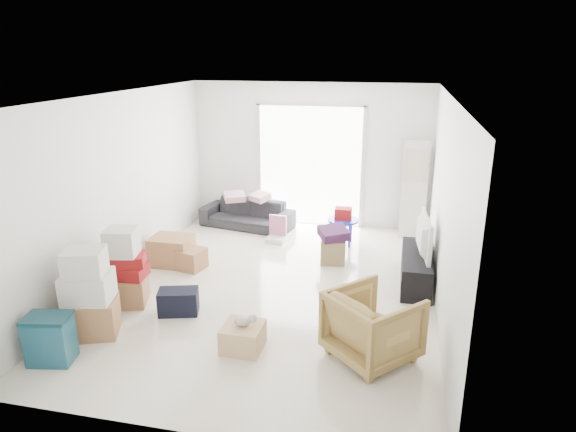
% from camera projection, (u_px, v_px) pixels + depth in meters
% --- Properties ---
extents(room_shell, '(4.98, 6.48, 3.18)m').
position_uv_depth(room_shell, '(271.00, 197.00, 6.93)').
color(room_shell, white).
rests_on(room_shell, ground).
extents(sliding_door, '(2.10, 0.04, 2.33)m').
position_uv_depth(sliding_door, '(310.00, 161.00, 9.73)').
color(sliding_door, white).
rests_on(sliding_door, room_shell).
extents(ac_tower, '(0.45, 0.30, 1.75)m').
position_uv_depth(ac_tower, '(414.00, 190.00, 9.14)').
color(ac_tower, silver).
rests_on(ac_tower, room_shell).
extents(tv_console, '(0.42, 1.38, 0.46)m').
position_uv_depth(tv_console, '(416.00, 268.00, 7.44)').
color(tv_console, black).
rests_on(tv_console, room_shell).
extents(television, '(0.64, 1.02, 0.13)m').
position_uv_depth(television, '(418.00, 250.00, 7.35)').
color(television, black).
rests_on(television, tv_console).
extents(sofa, '(1.83, 0.85, 0.69)m').
position_uv_depth(sofa, '(247.00, 210.00, 9.80)').
color(sofa, '#29292E').
rests_on(sofa, room_shell).
extents(pillow_left, '(0.47, 0.44, 0.12)m').
position_uv_depth(pillow_left, '(234.00, 189.00, 9.68)').
color(pillow_left, '#E2A4AC').
rests_on(pillow_left, sofa).
extents(pillow_right, '(0.41, 0.40, 0.11)m').
position_uv_depth(pillow_right, '(260.00, 190.00, 9.67)').
color(pillow_right, '#E2A4AC').
rests_on(pillow_right, sofa).
extents(armchair, '(1.14, 1.14, 0.86)m').
position_uv_depth(armchair, '(373.00, 323.00, 5.56)').
color(armchair, tan).
rests_on(armchair, room_shell).
extents(storage_bins, '(0.53, 0.42, 0.55)m').
position_uv_depth(storage_bins, '(50.00, 339.00, 5.54)').
color(storage_bins, '#194F64').
rests_on(storage_bins, room_shell).
extents(box_stack_a, '(0.72, 0.67, 1.08)m').
position_uv_depth(box_stack_a, '(89.00, 297.00, 6.03)').
color(box_stack_a, '#9C7646').
rests_on(box_stack_a, room_shell).
extents(box_stack_b, '(0.65, 0.65, 1.05)m').
position_uv_depth(box_stack_b, '(125.00, 271.00, 6.79)').
color(box_stack_b, '#9C7646').
rests_on(box_stack_b, room_shell).
extents(box_stack_c, '(0.63, 0.52, 0.45)m').
position_uv_depth(box_stack_c, '(172.00, 250.00, 8.12)').
color(box_stack_c, '#9C7646').
rests_on(box_stack_c, room_shell).
extents(loose_box, '(0.46, 0.46, 0.32)m').
position_uv_depth(loose_box, '(191.00, 259.00, 7.96)').
color(loose_box, '#9C7646').
rests_on(loose_box, room_shell).
extents(duffel_bag, '(0.56, 0.43, 0.32)m').
position_uv_depth(duffel_bag, '(178.00, 302.00, 6.61)').
color(duffel_bag, black).
rests_on(duffel_bag, room_shell).
extents(ottoman, '(0.43, 0.43, 0.39)m').
position_uv_depth(ottoman, '(333.00, 251.00, 8.20)').
color(ottoman, '#947E56').
rests_on(ottoman, room_shell).
extents(blanket, '(0.57, 0.57, 0.14)m').
position_uv_depth(blanket, '(334.00, 235.00, 8.12)').
color(blanket, '#441C47').
rests_on(blanket, ottoman).
extents(kids_table, '(0.54, 0.54, 0.66)m').
position_uv_depth(kids_table, '(343.00, 218.00, 8.87)').
color(kids_table, '#1725BC').
rests_on(kids_table, room_shell).
extents(toy_walker, '(0.37, 0.34, 0.45)m').
position_uv_depth(toy_walker, '(277.00, 234.00, 9.14)').
color(toy_walker, silver).
rests_on(toy_walker, room_shell).
extents(wood_crate, '(0.45, 0.45, 0.30)m').
position_uv_depth(wood_crate, '(243.00, 337.00, 5.82)').
color(wood_crate, tan).
rests_on(wood_crate, room_shell).
extents(plush_bunny, '(0.26, 0.15, 0.13)m').
position_uv_depth(plush_bunny, '(245.00, 321.00, 5.75)').
color(plush_bunny, '#B2ADA8').
rests_on(plush_bunny, wood_crate).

